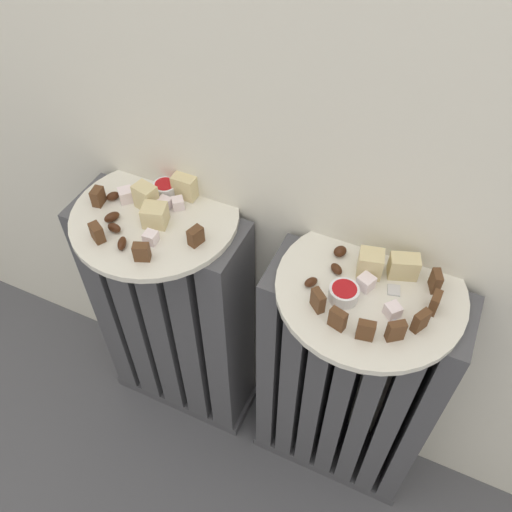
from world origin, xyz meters
The scene contains 36 objects.
radiator_left centered at (-0.20, 0.28, 0.31)m, with size 0.36×0.14×0.64m.
radiator_right centered at (0.20, 0.28, 0.31)m, with size 0.36×0.14×0.64m.
plate_left centered at (-0.20, 0.28, 0.64)m, with size 0.31×0.31×0.01m, color silver.
plate_right centered at (0.20, 0.28, 0.64)m, with size 0.31×0.31×0.01m, color silver.
dark_cake_slice_left_0 centered at (-0.31, 0.26, 0.67)m, with size 0.03×0.02×0.03m, color #56351E.
dark_cake_slice_left_1 centered at (-0.26, 0.19, 0.67)m, with size 0.03×0.02×0.03m, color #56351E.
dark_cake_slice_left_2 centered at (-0.16, 0.18, 0.67)m, with size 0.03×0.02×0.03m, color #56351E.
dark_cake_slice_left_3 centered at (-0.10, 0.25, 0.67)m, with size 0.03×0.02×0.03m, color #56351E.
marble_cake_slice_left_0 centered at (-0.18, 0.35, 0.67)m, with size 0.04×0.04×0.05m, color beige.
marble_cake_slice_left_1 centered at (-0.22, 0.29, 0.67)m, with size 0.04×0.03×0.05m, color beige.
marble_cake_slice_left_2 centered at (-0.19, 0.26, 0.67)m, with size 0.04×0.04×0.04m, color beige.
turkish_delight_left_0 centered at (-0.19, 0.30, 0.66)m, with size 0.02×0.02×0.02m, color white.
turkish_delight_left_1 centered at (-0.17, 0.22, 0.66)m, with size 0.02×0.02×0.02m, color white.
turkish_delight_left_2 centered at (-0.27, 0.29, 0.66)m, with size 0.02×0.02×0.02m, color white.
turkish_delight_left_3 centered at (-0.17, 0.31, 0.66)m, with size 0.02×0.02×0.02m, color white.
medjool_date_left_0 centered at (-0.29, 0.28, 0.66)m, with size 0.02×0.01×0.02m, color #3D1E0F.
medjool_date_left_1 centered at (-0.24, 0.21, 0.66)m, with size 0.03×0.02×0.02m, color #3D1E0F.
medjool_date_left_2 centered at (-0.26, 0.23, 0.66)m, with size 0.03×0.02×0.02m, color #3D1E0F.
medjool_date_left_3 centered at (-0.21, 0.19, 0.66)m, with size 0.03×0.01×0.02m, color #3D1E0F.
jam_bowl_left centered at (-0.21, 0.34, 0.66)m, with size 0.05×0.05×0.02m.
dark_cake_slice_right_0 centered at (0.14, 0.21, 0.67)m, with size 0.03×0.01×0.04m, color #56351E.
dark_cake_slice_right_1 centered at (0.18, 0.18, 0.67)m, with size 0.03×0.01×0.04m, color #56351E.
dark_cake_slice_right_2 centered at (0.22, 0.18, 0.67)m, with size 0.03×0.01×0.04m, color #56351E.
dark_cake_slice_right_3 centered at (0.26, 0.20, 0.67)m, with size 0.03×0.01×0.04m, color #56351E.
dark_cake_slice_right_4 centered at (0.29, 0.23, 0.67)m, with size 0.03×0.01×0.04m, color #56351E.
dark_cake_slice_right_5 centered at (0.30, 0.28, 0.67)m, with size 0.03×0.01×0.04m, color #56351E.
dark_cake_slice_right_6 centered at (0.29, 0.32, 0.67)m, with size 0.03×0.01×0.04m, color #56351E.
marble_cake_slice_right_0 centered at (0.19, 0.31, 0.67)m, with size 0.04×0.03×0.04m, color beige.
marble_cake_slice_right_1 centered at (0.24, 0.33, 0.67)m, with size 0.05×0.03×0.04m, color beige.
turkish_delight_right_0 centered at (0.25, 0.24, 0.66)m, with size 0.02×0.02×0.02m, color white.
turkish_delight_right_1 centered at (0.19, 0.28, 0.66)m, with size 0.02×0.02×0.02m, color white.
medjool_date_right_0 centered at (0.14, 0.29, 0.66)m, with size 0.02×0.01×0.02m, color #3D1E0F.
medjool_date_right_1 centered at (0.13, 0.33, 0.66)m, with size 0.02×0.02×0.02m, color #3D1E0F.
medjool_date_right_2 centered at (0.11, 0.24, 0.66)m, with size 0.02×0.01×0.02m, color #3D1E0F.
jam_bowl_right centered at (0.17, 0.24, 0.66)m, with size 0.05×0.05×0.02m.
fork centered at (0.24, 0.26, 0.65)m, with size 0.04×0.09×0.00m.
Camera 1 is at (0.26, -0.29, 1.32)m, focal length 37.60 mm.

